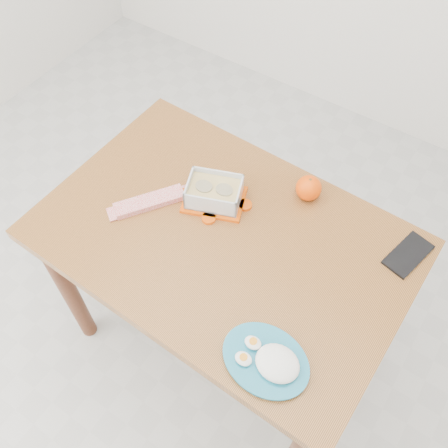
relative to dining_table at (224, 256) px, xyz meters
The scene contains 7 objects.
ground 0.68m from the dining_table, 119.17° to the right, with size 3.50×3.50×0.00m, color #B7B7B2.
dining_table is the anchor object (origin of this frame).
food_container 0.20m from the dining_table, 136.44° to the left, with size 0.22×0.19×0.08m.
orange_fruit 0.33m from the dining_table, 63.69° to the left, with size 0.08×0.08×0.08m, color #FF5005.
rice_plate 0.42m from the dining_table, 40.16° to the right, with size 0.24×0.24×0.06m.
candy_bar 0.29m from the dining_table, behind, with size 0.22×0.05×0.02m, color red.
smartphone 0.54m from the dining_table, 26.31° to the left, with size 0.08×0.15×0.01m, color black.
Camera 1 is at (0.56, -0.48, 1.96)m, focal length 40.00 mm.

